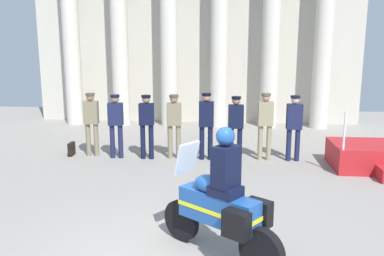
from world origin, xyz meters
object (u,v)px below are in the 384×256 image
object	(u,v)px
officer_in_row_3	(174,121)
briefcase_on_ground	(72,149)
officer_in_row_0	(91,119)
officer_in_row_5	(236,123)
motorcycle_with_rider	(223,205)
officer_in_row_1	(116,121)
officer_in_row_6	(265,121)
officer_in_row_7	(294,123)
officer_in_row_2	(147,121)
officer_in_row_4	(206,121)

from	to	relation	value
officer_in_row_3	briefcase_on_ground	size ratio (longest dim) A/B	4.71
officer_in_row_0	officer_in_row_5	size ratio (longest dim) A/B	1.02
officer_in_row_5	motorcycle_with_rider	bearing A→B (deg)	82.89
officer_in_row_5	officer_in_row_3	bearing A→B (deg)	-6.87
officer_in_row_0	briefcase_on_ground	bearing A→B (deg)	-2.07
officer_in_row_1	officer_in_row_6	size ratio (longest dim) A/B	0.96
briefcase_on_ground	officer_in_row_7	bearing A→B (deg)	0.27
officer_in_row_5	officer_in_row_6	bearing A→B (deg)	-174.92
officer_in_row_2	officer_in_row_5	world-z (taller)	officer_in_row_2
officer_in_row_2	officer_in_row_5	bearing A→B (deg)	176.57
officer_in_row_1	briefcase_on_ground	xyz separation A→B (m)	(-1.29, 0.11, -0.82)
officer_in_row_0	briefcase_on_ground	xyz separation A→B (m)	(-0.59, -0.02, -0.83)
officer_in_row_6	officer_in_row_1	bearing A→B (deg)	-2.17
officer_in_row_2	officer_in_row_4	size ratio (longest dim) A/B	0.97
officer_in_row_3	officer_in_row_4	bearing A→B (deg)	173.29
officer_in_row_1	officer_in_row_7	xyz separation A→B (m)	(4.62, 0.14, 0.00)
officer_in_row_0	officer_in_row_2	size ratio (longest dim) A/B	1.01
officer_in_row_5	motorcycle_with_rider	size ratio (longest dim) A/B	0.88
officer_in_row_0	officer_in_row_3	distance (m)	2.24
officer_in_row_6	motorcycle_with_rider	bearing A→B (deg)	74.64
officer_in_row_5	officer_in_row_7	xyz separation A→B (m)	(1.49, 0.12, 0.01)
officer_in_row_6	officer_in_row_5	bearing A→B (deg)	5.08
officer_in_row_7	officer_in_row_3	bearing A→B (deg)	-3.42
officer_in_row_3	officer_in_row_2	bearing A→B (deg)	4.31
officer_in_row_5	officer_in_row_7	distance (m)	1.49
officer_in_row_1	officer_in_row_2	size ratio (longest dim) A/B	1.00
officer_in_row_6	briefcase_on_ground	size ratio (longest dim) A/B	4.87
officer_in_row_5	officer_in_row_6	xyz separation A→B (m)	(0.76, 0.12, 0.05)
officer_in_row_3	officer_in_row_6	xyz separation A→B (m)	(2.36, 0.05, 0.04)
officer_in_row_7	briefcase_on_ground	bearing A→B (deg)	-4.01
officer_in_row_0	officer_in_row_6	size ratio (longest dim) A/B	0.98
officer_in_row_1	officer_in_row_4	xyz separation A→B (m)	(2.38, 0.05, 0.03)
officer_in_row_4	officer_in_row_6	distance (m)	1.52
officer_in_row_6	briefcase_on_ground	bearing A→B (deg)	-3.90
officer_in_row_6	motorcycle_with_rider	size ratio (longest dim) A/B	0.92
officer_in_row_2	officer_in_row_7	size ratio (longest dim) A/B	0.99
motorcycle_with_rider	officer_in_row_1	bearing A→B (deg)	-22.89
officer_in_row_0	officer_in_row_5	world-z (taller)	officer_in_row_0
motorcycle_with_rider	briefcase_on_ground	bearing A→B (deg)	-13.62
officer_in_row_4	officer_in_row_3	bearing A→B (deg)	-6.71
officer_in_row_2	officer_in_row_0	bearing A→B (deg)	-9.79
officer_in_row_0	officer_in_row_3	size ratio (longest dim) A/B	1.01
officer_in_row_3	officer_in_row_7	distance (m)	3.09
officer_in_row_1	officer_in_row_2	world-z (taller)	officer_in_row_2
briefcase_on_ground	officer_in_row_2	bearing A→B (deg)	-3.39
officer_in_row_1	officer_in_row_7	size ratio (longest dim) A/B	0.99
officer_in_row_2	officer_in_row_7	xyz separation A→B (m)	(3.80, 0.15, 0.00)
officer_in_row_4	briefcase_on_ground	size ratio (longest dim) A/B	4.86
officer_in_row_4	officer_in_row_6	xyz separation A→B (m)	(1.52, 0.09, 0.00)
officer_in_row_4	briefcase_on_ground	world-z (taller)	officer_in_row_4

